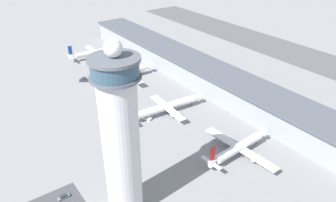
% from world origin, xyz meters
% --- Properties ---
extents(ground_plane, '(1000.00, 1000.00, 0.00)m').
position_xyz_m(ground_plane, '(0.00, 0.00, 0.00)').
color(ground_plane, gray).
extents(terminal_building, '(250.06, 25.00, 14.95)m').
position_xyz_m(terminal_building, '(0.00, 70.00, 7.57)').
color(terminal_building, '#9399A3').
rests_on(terminal_building, ground).
extents(runway_strip, '(375.09, 44.00, 0.01)m').
position_xyz_m(runway_strip, '(0.00, 168.25, 0.00)').
color(runway_strip, '#515154').
rests_on(runway_strip, ground).
extents(control_tower, '(15.87, 15.87, 65.36)m').
position_xyz_m(control_tower, '(64.69, -22.03, 31.61)').
color(control_tower, silver).
rests_on(control_tower, ground).
extents(airplane_gate_alpha, '(38.57, 39.29, 12.94)m').
position_xyz_m(airplane_gate_alpha, '(-82.60, 33.33, 4.34)').
color(airplane_gate_alpha, silver).
rests_on(airplane_gate_alpha, ground).
extents(airplane_gate_bravo, '(37.81, 39.71, 14.43)m').
position_xyz_m(airplane_gate_bravo, '(-34.28, 33.12, 4.73)').
color(airplane_gate_bravo, white).
rests_on(airplane_gate_bravo, ground).
extents(airplane_gate_charlie, '(31.41, 45.99, 12.98)m').
position_xyz_m(airplane_gate_charlie, '(18.33, 29.28, 4.16)').
color(airplane_gate_charlie, white).
rests_on(airplane_gate_charlie, ground).
extents(airplane_gate_delta, '(40.23, 37.06, 12.42)m').
position_xyz_m(airplane_gate_delta, '(67.42, 34.85, 3.94)').
color(airplane_gate_delta, silver).
rests_on(airplane_gate_delta, ground).
extents(service_truck_catering, '(8.23, 3.26, 2.87)m').
position_xyz_m(service_truck_catering, '(31.24, -6.26, 1.00)').
color(service_truck_catering, black).
rests_on(service_truck_catering, ground).
extents(service_truck_fuel, '(6.75, 7.53, 2.96)m').
position_xyz_m(service_truck_fuel, '(-46.70, 9.75, 1.03)').
color(service_truck_fuel, black).
rests_on(service_truck_fuel, ground).
extents(service_truck_baggage, '(6.07, 4.34, 2.81)m').
position_xyz_m(service_truck_baggage, '(17.13, 17.28, 0.97)').
color(service_truck_baggage, black).
rests_on(service_truck_baggage, ground).
extents(service_truck_water, '(7.37, 6.02, 2.73)m').
position_xyz_m(service_truck_water, '(11.29, 3.84, 0.95)').
color(service_truck_water, black).
rests_on(service_truck_water, ground).
extents(car_navy_sedan, '(1.91, 4.68, 1.48)m').
position_xyz_m(car_navy_sedan, '(46.80, -39.67, 0.57)').
color(car_navy_sedan, black).
rests_on(car_navy_sedan, ground).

